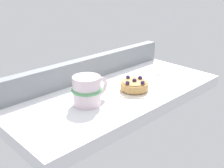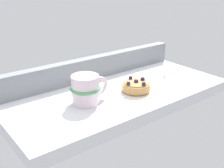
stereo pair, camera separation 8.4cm
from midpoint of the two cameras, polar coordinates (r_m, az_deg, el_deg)
The scene contains 6 objects.
ground_plane at distance 91.52cm, azimuth -1.70°, elevation -2.51°, with size 73.95×33.19×3.88cm, color white.
window_rail_back at distance 100.08cm, azimuth -7.48°, elevation 3.10°, with size 72.47×3.54×7.84cm, color gray.
dessert_plate at distance 90.48cm, azimuth 1.89°, elevation -1.27°, with size 13.22×13.22×0.63cm.
raspberry_tart at distance 89.81cm, azimuth 1.91°, elevation -0.24°, with size 8.94×8.94×3.78cm.
coffee_mug at distance 80.56cm, azimuth -7.99°, elevation -1.36°, with size 12.37×9.07×8.62cm.
dessert_fork at distance 107.14cm, azimuth 7.74°, elevation 2.32°, with size 17.39×6.51×0.60cm.
Camera 1 is at (-59.05, -59.01, 36.00)cm, focal length 44.85 mm.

